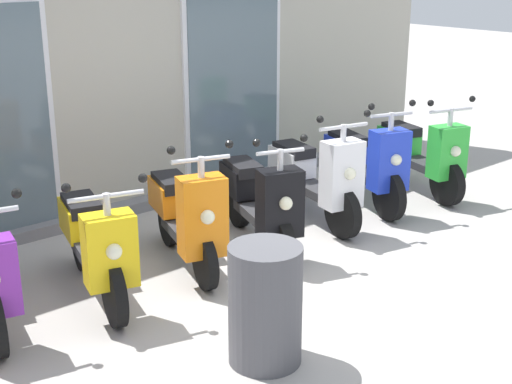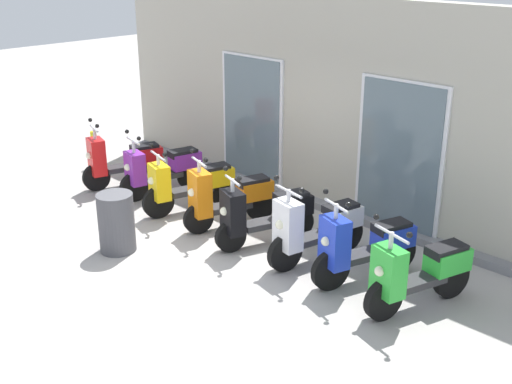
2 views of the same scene
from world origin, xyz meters
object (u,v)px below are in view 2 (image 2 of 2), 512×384
scooter_white (315,227)px  scooter_blue (364,246)px  scooter_yellow (190,184)px  scooter_green (419,272)px  scooter_orange (227,196)px  scooter_black (264,214)px  trash_bin (116,223)px  scooter_purple (162,169)px  curb_bollard (95,149)px  scooter_red (122,160)px

scooter_white → scooter_blue: (0.79, 0.01, -0.00)m
scooter_yellow → scooter_green: size_ratio=1.06×
scooter_orange → scooter_green: bearing=-0.7°
scooter_blue → scooter_white: bearing=-179.4°
scooter_black → trash_bin: 2.07m
scooter_orange → trash_bin: size_ratio=1.73×
scooter_orange → trash_bin: (-0.52, -1.63, -0.08)m
scooter_purple → scooter_orange: 1.79m
scooter_black → scooter_white: scooter_white is taller
scooter_yellow → scooter_black: bearing=-2.3°
scooter_green → curb_bollard: scooter_green is taller
scooter_purple → curb_bollard: scooter_purple is taller
scooter_yellow → scooter_white: 2.56m
scooter_purple → trash_bin: (1.26, -1.78, -0.06)m
scooter_black → trash_bin: size_ratio=1.76×
scooter_black → scooter_red: bearing=-179.8°
scooter_white → curb_bollard: size_ratio=2.24×
scooter_black → curb_bollard: size_ratio=2.14×
scooter_yellow → curb_bollard: 3.07m
scooter_red → scooter_yellow: size_ratio=0.92×
curb_bollard → trash_bin: trash_bin is taller
scooter_purple → trash_bin: bearing=-54.6°
scooter_white → scooter_green: (1.64, -0.09, -0.03)m
scooter_purple → scooter_red: bearing=-166.3°
scooter_white → curb_bollard: 5.63m
scooter_red → trash_bin: (2.12, -1.57, -0.06)m
scooter_orange → scooter_white: same height
scooter_green → curb_bollard: 7.27m
scooter_red → scooter_yellow: scooter_red is taller
scooter_purple → scooter_white: bearing=-1.5°
scooter_purple → scooter_blue: scooter_blue is taller
scooter_purple → scooter_black: 2.60m
scooter_white → scooter_green: 1.65m
scooter_red → trash_bin: scooter_red is taller
scooter_purple → scooter_green: size_ratio=1.02×
scooter_black → scooter_purple: bearing=175.7°
curb_bollard → scooter_blue: bearing=-1.1°
scooter_white → scooter_purple: bearing=178.5°
scooter_green → trash_bin: scooter_green is taller
scooter_red → curb_bollard: 1.34m
scooter_red → scooter_yellow: 1.75m
scooter_red → scooter_purple: size_ratio=0.96×
scooter_black → scooter_orange: bearing=176.5°
scooter_white → curb_bollard: (-5.62, 0.14, -0.15)m
trash_bin → scooter_white: bearing=37.5°
scooter_red → trash_bin: 2.64m
scooter_black → curb_bollard: bearing=177.2°
scooter_blue → scooter_green: size_ratio=1.00×
scooter_red → curb_bollard: scooter_red is taller
scooter_yellow → scooter_blue: scooter_blue is taller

